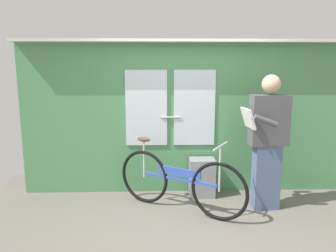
{
  "coord_description": "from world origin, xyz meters",
  "views": [
    {
      "loc": [
        -0.37,
        -3.53,
        1.87
      ],
      "look_at": [
        -0.25,
        0.58,
        1.11
      ],
      "focal_mm": 34.42,
      "sensor_mm": 36.0,
      "label": 1
    }
  ],
  "objects": [
    {
      "name": "bicycle_near_door",
      "position": [
        -0.11,
        0.45,
        0.4
      ],
      "size": [
        1.6,
        0.99,
        0.95
      ],
      "rotation": [
        0.0,
        0.0,
        -0.54
      ],
      "color": "black",
      "rests_on": "ground_plane"
    },
    {
      "name": "passenger_reading_newspaper",
      "position": [
        1.04,
        0.5,
        0.94
      ],
      "size": [
        0.6,
        0.53,
        1.78
      ],
      "rotation": [
        0.0,
        0.0,
        3.21
      ],
      "color": "slate",
      "rests_on": "ground_plane"
    },
    {
      "name": "train_door_wall",
      "position": [
        -0.01,
        1.15,
        1.17
      ],
      "size": [
        4.75,
        0.28,
        2.25
      ],
      "color": "#4C8C56",
      "rests_on": "ground_plane"
    },
    {
      "name": "trash_bin_by_wall",
      "position": [
        0.26,
        0.94,
        0.28
      ],
      "size": [
        0.37,
        0.28,
        0.56
      ],
      "primitive_type": "cube",
      "color": "gray",
      "rests_on": "ground_plane"
    },
    {
      "name": "ground_plane",
      "position": [
        0.0,
        0.0,
        -0.02
      ],
      "size": [
        5.75,
        3.92,
        0.04
      ],
      "primitive_type": "cube",
      "color": "#666056"
    }
  ]
}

